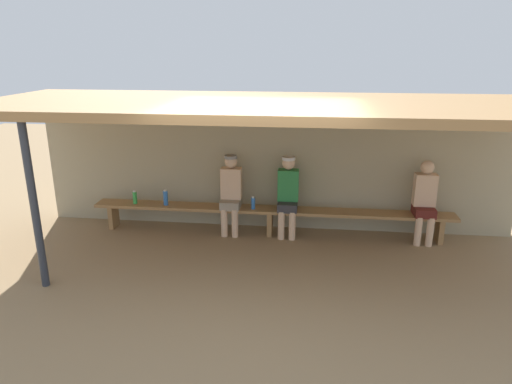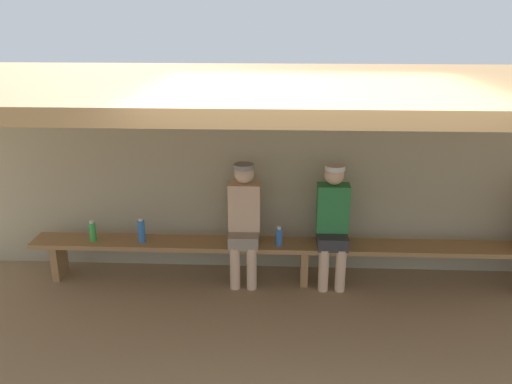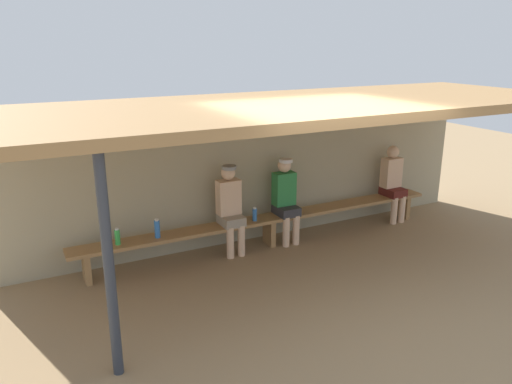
{
  "view_description": "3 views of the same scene",
  "coord_description": "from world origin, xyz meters",
  "px_view_note": "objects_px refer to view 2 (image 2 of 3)",
  "views": [
    {
      "loc": [
        0.62,
        -5.64,
        3.03
      ],
      "look_at": [
        -0.21,
        1.36,
        0.8
      ],
      "focal_mm": 32.28,
      "sensor_mm": 36.0,
      "label": 1
    },
    {
      "loc": [
        -0.29,
        -3.66,
        2.84
      ],
      "look_at": [
        -0.52,
        1.44,
        1.08
      ],
      "focal_mm": 36.7,
      "sensor_mm": 36.0,
      "label": 2
    },
    {
      "loc": [
        -3.48,
        -4.79,
        3.08
      ],
      "look_at": [
        -0.35,
        1.32,
        0.98
      ],
      "focal_mm": 34.9,
      "sensor_mm": 36.0,
      "label": 3
    }
  ],
  "objects_px": {
    "water_bottle_clear": "(279,236)",
    "water_bottle_green": "(93,231)",
    "bench": "(304,250)",
    "water_bottle_orange": "(141,231)",
    "player_with_sunglasses": "(244,218)",
    "player_in_blue": "(333,220)"
  },
  "relations": [
    {
      "from": "player_in_blue",
      "to": "water_bottle_green",
      "type": "bearing_deg",
      "value": -179.38
    },
    {
      "from": "water_bottle_clear",
      "to": "player_with_sunglasses",
      "type": "bearing_deg",
      "value": 172.29
    },
    {
      "from": "player_with_sunglasses",
      "to": "bench",
      "type": "bearing_deg",
      "value": -0.31
    },
    {
      "from": "water_bottle_clear",
      "to": "water_bottle_green",
      "type": "xyz_separation_m",
      "value": [
        -2.04,
        0.02,
        0.01
      ]
    },
    {
      "from": "water_bottle_orange",
      "to": "water_bottle_green",
      "type": "distance_m",
      "value": 0.54
    },
    {
      "from": "player_with_sunglasses",
      "to": "water_bottle_green",
      "type": "distance_m",
      "value": 1.67
    },
    {
      "from": "bench",
      "to": "player_with_sunglasses",
      "type": "height_order",
      "value": "player_with_sunglasses"
    },
    {
      "from": "player_with_sunglasses",
      "to": "water_bottle_clear",
      "type": "distance_m",
      "value": 0.42
    },
    {
      "from": "water_bottle_clear",
      "to": "water_bottle_orange",
      "type": "bearing_deg",
      "value": 179.25
    },
    {
      "from": "bench",
      "to": "water_bottle_green",
      "type": "distance_m",
      "value": 2.33
    },
    {
      "from": "player_with_sunglasses",
      "to": "player_in_blue",
      "type": "relative_size",
      "value": 1.0
    },
    {
      "from": "bench",
      "to": "water_bottle_clear",
      "type": "xyz_separation_m",
      "value": [
        -0.28,
        -0.05,
        0.17
      ]
    },
    {
      "from": "bench",
      "to": "player_in_blue",
      "type": "height_order",
      "value": "player_in_blue"
    },
    {
      "from": "player_in_blue",
      "to": "water_bottle_clear",
      "type": "height_order",
      "value": "player_in_blue"
    },
    {
      "from": "player_in_blue",
      "to": "water_bottle_clear",
      "type": "xyz_separation_m",
      "value": [
        -0.57,
        -0.05,
        -0.18
      ]
    },
    {
      "from": "player_in_blue",
      "to": "water_bottle_orange",
      "type": "height_order",
      "value": "player_in_blue"
    },
    {
      "from": "bench",
      "to": "water_bottle_orange",
      "type": "bearing_deg",
      "value": -179.1
    },
    {
      "from": "water_bottle_green",
      "to": "player_in_blue",
      "type": "bearing_deg",
      "value": 0.62
    },
    {
      "from": "water_bottle_orange",
      "to": "water_bottle_green",
      "type": "relative_size",
      "value": 1.17
    },
    {
      "from": "player_with_sunglasses",
      "to": "water_bottle_orange",
      "type": "bearing_deg",
      "value": -178.38
    },
    {
      "from": "water_bottle_green",
      "to": "bench",
      "type": "bearing_deg",
      "value": 0.61
    },
    {
      "from": "water_bottle_orange",
      "to": "water_bottle_green",
      "type": "height_order",
      "value": "water_bottle_orange"
    }
  ]
}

